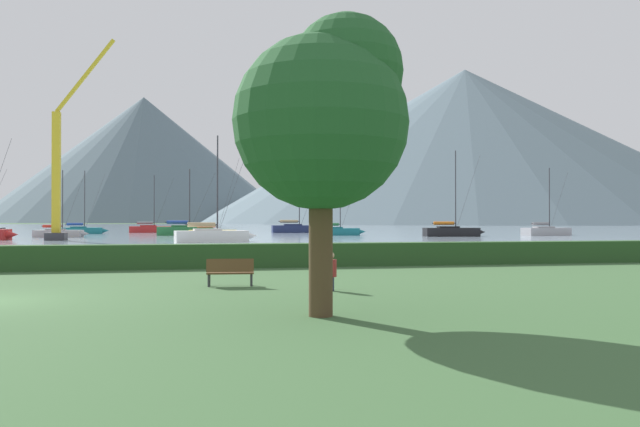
{
  "coord_description": "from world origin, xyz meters",
  "views": [
    {
      "loc": [
        5.85,
        -19.15,
        2.32
      ],
      "look_at": [
        20.12,
        52.04,
        2.89
      ],
      "focal_mm": 35.63,
      "sensor_mm": 36.0,
      "label": 1
    }
  ],
  "objects": [
    {
      "name": "harbor_water",
      "position": [
        0.0,
        137.0,
        0.0
      ],
      "size": [
        320.0,
        246.0,
        0.0
      ],
      "primitive_type": "cube",
      "color": "#8499A8",
      "rests_on": "ground_plane"
    },
    {
      "name": "hedge_line",
      "position": [
        0.0,
        11.0,
        0.56
      ],
      "size": [
        80.0,
        1.2,
        1.13
      ],
      "primitive_type": "cube",
      "color": "#284C23",
      "rests_on": "ground_plane"
    },
    {
      "name": "sailboat_slip_1",
      "position": [
        -10.51,
        80.86,
        0.59
      ],
      "size": [
        7.13,
        2.78,
        9.49
      ],
      "rotation": [
        0.0,
        0.0,
        0.12
      ],
      "color": "#19707A",
      "rests_on": "harbor_water"
    },
    {
      "name": "sailboat_slip_4",
      "position": [
        53.13,
        59.48,
        0.63
      ],
      "size": [
        7.78,
        3.1,
        9.22
      ],
      "rotation": [
        0.0,
        0.0,
        0.13
      ],
      "color": "#9E9EA3",
      "rests_on": "harbor_water"
    },
    {
      "name": "sailboat_slip_5",
      "position": [
        7.75,
        44.47,
        0.68
      ],
      "size": [
        8.3,
        3.34,
        10.56
      ],
      "rotation": [
        0.0,
        0.0,
        0.14
      ],
      "color": "white",
      "rests_on": "harbor_water"
    },
    {
      "name": "sailboat_slip_6",
      "position": [
        8.36,
        59.97,
        0.57
      ],
      "size": [
        6.73,
        2.47,
        10.26
      ],
      "rotation": [
        0.0,
        0.0,
        -0.09
      ],
      "color": "gold",
      "rests_on": "harbor_water"
    },
    {
      "name": "sailboat_slip_7",
      "position": [
        4.87,
        70.21,
        0.7
      ],
      "size": [
        8.61,
        2.58,
        9.15
      ],
      "rotation": [
        0.0,
        0.0,
        -0.0
      ],
      "color": "#236B38",
      "rests_on": "harbor_water"
    },
    {
      "name": "sailboat_slip_8",
      "position": [
        38.83,
        58.16,
        0.68
      ],
      "size": [
        8.23,
        3.06,
        11.15
      ],
      "rotation": [
        0.0,
        0.0,
        -0.1
      ],
      "color": "black",
      "rests_on": "harbor_water"
    },
    {
      "name": "sailboat_slip_9",
      "position": [
        25.34,
        66.03,
        0.6
      ],
      "size": [
        7.29,
        2.84,
        9.63
      ],
      "rotation": [
        0.0,
        0.0,
        -0.12
      ],
      "color": "#19707A",
      "rests_on": "harbor_water"
    },
    {
      "name": "sailboat_slip_10",
      "position": [
        -0.88,
        88.35,
        0.63
      ],
      "size": [
        7.64,
        2.41,
        9.43
      ],
      "rotation": [
        0.0,
        0.0,
        -0.02
      ],
      "color": "red",
      "rests_on": "harbor_water"
    },
    {
      "name": "sailboat_slip_11",
      "position": [
        22.36,
        83.02,
        0.73
      ],
      "size": [
        8.86,
        2.82,
        10.22
      ],
      "rotation": [
        0.0,
        0.0,
        -0.03
      ],
      "color": "navy",
      "rests_on": "harbor_water"
    },
    {
      "name": "sailboat_slip_12",
      "position": [
        -10.35,
        63.85,
        0.54
      ],
      "size": [
        6.62,
        2.53,
        8.28
      ],
      "rotation": [
        0.0,
        0.0,
        -0.11
      ],
      "color": "#9E9EA3",
      "rests_on": "harbor_water"
    },
    {
      "name": "park_bench_near_path",
      "position": [
        7.1,
        2.71,
        0.53
      ],
      "size": [
        1.63,
        0.6,
        0.95
      ],
      "rotation": [
        0.0,
        0.0,
        -0.08
      ],
      "color": "brown",
      "rests_on": "ground_plane"
    },
    {
      "name": "person_seated_viewer",
      "position": [
        10.2,
        0.74,
        0.69
      ],
      "size": [
        0.36,
        0.56,
        1.25
      ],
      "rotation": [
        0.0,
        0.0,
        0.15
      ],
      "color": "#2D3347",
      "rests_on": "ground_plane"
    },
    {
      "name": "park_tree",
      "position": [
        8.97,
        -4.37,
        4.85
      ],
      "size": [
        4.2,
        4.2,
        7.24
      ],
      "color": "#4C3823",
      "rests_on": "ground_plane"
    },
    {
      "name": "dock_crane",
      "position": [
        -8.17,
        52.6,
        6.58
      ],
      "size": [
        6.97,
        2.0,
        21.83
      ],
      "color": "#333338",
      "rests_on": "ground_plane"
    },
    {
      "name": "distant_hill_west_ridge",
      "position": [
        150.13,
        301.4,
        41.5
      ],
      "size": [
        284.41,
        284.41,
        83.0
      ],
      "primitive_type": "cone",
      "color": "slate",
      "rests_on": "ground_plane"
    },
    {
      "name": "distant_hill_central_peak",
      "position": [
        -24.63,
        392.38,
        39.27
      ],
      "size": [
        193.42,
        193.42,
        78.54
      ],
      "primitive_type": "cone",
      "color": "slate",
      "rests_on": "ground_plane"
    }
  ]
}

